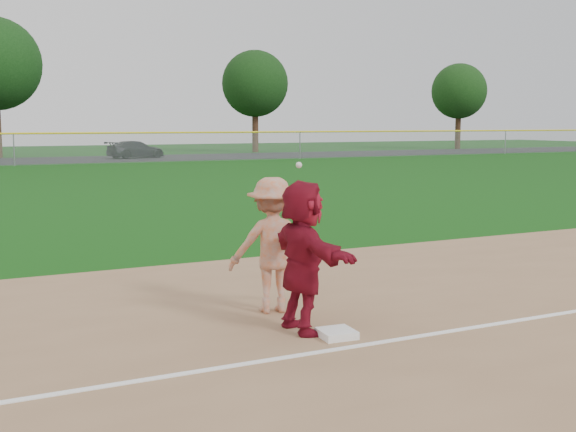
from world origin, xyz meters
name	(u,v)px	position (x,y,z in m)	size (l,w,h in m)	color
ground	(339,329)	(0.00, 0.00, 0.00)	(160.00, 160.00, 0.00)	#0F460D
foul_line	(373,343)	(0.00, -0.80, 0.03)	(60.00, 0.10, 0.01)	white
parking_asphalt	(6,161)	(0.00, 46.00, 0.01)	(120.00, 10.00, 0.01)	black
first_base	(337,333)	(-0.25, -0.37, 0.07)	(0.42, 0.42, 0.09)	white
base_runner	(303,256)	(-0.50, 0.06, 0.98)	(1.79, 0.57, 1.93)	maroon
car_right	(136,149)	(9.26, 46.26, 0.66)	(1.82, 4.48, 1.30)	black
first_base_play	(272,245)	(-0.44, 1.11, 0.96)	(1.35, 1.18, 2.13)	#A2A3A5
outfield_fence	(13,134)	(0.00, 40.00, 1.96)	(110.00, 0.12, 110.00)	#999EA0
tree_3	(255,84)	(22.00, 52.80, 6.16)	(6.00, 6.00, 9.19)	#3C2216
tree_4	(459,91)	(44.00, 51.20, 5.85)	(5.60, 5.60, 8.67)	#362113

